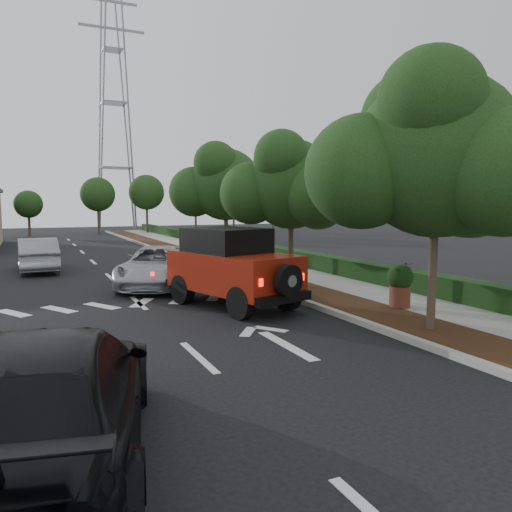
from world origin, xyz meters
TOP-DOWN VIEW (x-y plane):
  - ground at (0.00, 0.00)m, footprint 120.00×120.00m
  - curb at (4.60, 12.00)m, footprint 0.20×70.00m
  - planting_strip at (5.60, 12.00)m, footprint 1.80×70.00m
  - sidewalk at (7.50, 12.00)m, footprint 2.00×70.00m
  - hedge at (8.90, 12.00)m, footprint 0.80×70.00m
  - transmission_tower at (6.00, 48.00)m, footprint 7.00×4.00m
  - street_tree_near at (5.60, -0.50)m, footprint 3.80×3.80m
  - street_tree_mid at (5.60, 6.50)m, footprint 3.20×3.20m
  - street_tree_far at (5.60, 13.00)m, footprint 3.40×3.40m
  - red_jeep at (2.41, 4.48)m, footprint 3.13×4.77m
  - silver_suv_ahead at (1.30, 8.86)m, footprint 4.34×5.89m
  - black_suv_oncoming at (-2.94, -3.38)m, footprint 3.52×6.15m
  - silver_sedan_oncoming at (-2.70, 15.28)m, footprint 1.75×4.66m
  - terracotta_planter at (6.60, 1.77)m, footprint 0.74×0.74m

SIDE VIEW (x-z plane):
  - ground at x=0.00m, z-range 0.00..0.00m
  - transmission_tower at x=6.00m, z-range -14.00..14.00m
  - street_tree_near at x=5.60m, z-range -2.96..2.96m
  - street_tree_mid at x=5.60m, z-range -2.66..2.66m
  - street_tree_far at x=5.60m, z-range -2.81..2.81m
  - planting_strip at x=5.60m, z-range 0.00..0.12m
  - sidewalk at x=7.50m, z-range 0.00..0.12m
  - curb at x=4.60m, z-range 0.00..0.15m
  - hedge at x=8.90m, z-range 0.00..0.80m
  - silver_suv_ahead at x=1.30m, z-range 0.00..1.49m
  - silver_sedan_oncoming at x=-2.70m, z-range 0.00..1.52m
  - black_suv_oncoming at x=-2.94m, z-range 0.00..1.68m
  - terracotta_planter at x=6.60m, z-range 0.23..1.51m
  - red_jeep at x=2.41m, z-range 0.02..2.36m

